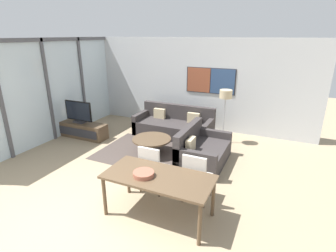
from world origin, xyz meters
name	(u,v)px	position (x,y,z in m)	size (l,w,h in m)	color
ground_plane	(73,230)	(0.00, 0.00, 0.00)	(24.00, 24.00, 0.00)	#9E896B
wall_back	(192,84)	(0.02, 5.38, 1.40)	(7.49, 0.09, 2.80)	silver
window_wall_left	(47,86)	(-3.24, 2.69, 1.53)	(0.07, 5.38, 2.80)	silver
area_rug	(152,153)	(-0.18, 2.97, 0.00)	(2.69, 1.91, 0.01)	#473D38
tv_console	(81,130)	(-2.65, 3.14, 0.22)	(1.69, 0.47, 0.44)	brown
television	(78,112)	(-2.65, 3.14, 0.75)	(0.91, 0.20, 0.64)	#2D2D33
sofa_main	(174,126)	(-0.18, 4.42, 0.28)	(2.29, 0.95, 0.87)	#383333
sofa_side	(200,152)	(1.10, 3.00, 0.28)	(0.95, 1.54, 0.87)	#383333
coffee_table	(152,142)	(-0.18, 2.97, 0.31)	(0.98, 0.98, 0.41)	brown
dining_table	(158,180)	(1.05, 0.88, 0.67)	(1.76, 0.84, 0.75)	brown
dining_chair_left	(152,166)	(0.62, 1.48, 0.53)	(0.46, 0.46, 0.95)	beige
dining_chair_centre	(196,176)	(1.48, 1.50, 0.53)	(0.46, 0.46, 0.95)	beige
fruit_bowl	(144,174)	(0.84, 0.78, 0.79)	(0.34, 0.34, 0.07)	#995642
floor_lamp	(226,99)	(1.29, 4.43, 1.26)	(0.33, 0.33, 1.50)	#2D2D33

